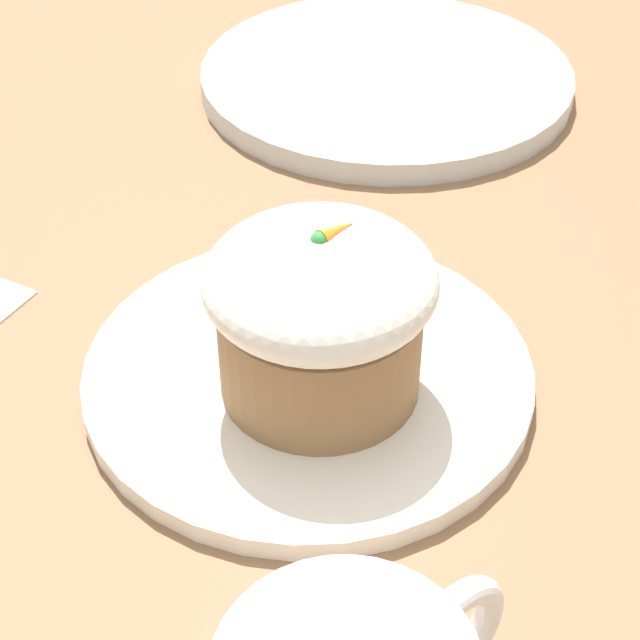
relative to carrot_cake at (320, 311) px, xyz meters
The scene contains 5 objects.
ground_plane 0.06m from the carrot_cake, 70.93° to the left, with size 4.00×4.00×0.00m, color #846042.
dessert_plate 0.05m from the carrot_cake, 70.93° to the left, with size 0.23×0.23×0.01m.
carrot_cake is the anchor object (origin of this frame).
spoon 0.05m from the carrot_cake, 31.80° to the left, with size 0.06×0.13×0.01m.
side_plate 0.34m from the carrot_cake, 39.63° to the left, with size 0.27×0.27×0.02m.
Camera 1 is at (-0.26, -0.30, 0.37)m, focal length 60.00 mm.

